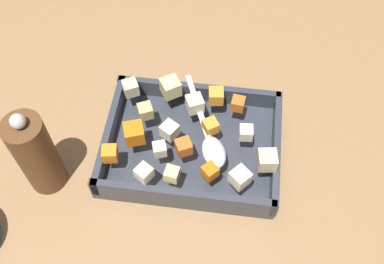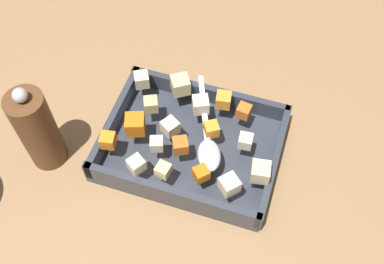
{
  "view_description": "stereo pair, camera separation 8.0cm",
  "coord_description": "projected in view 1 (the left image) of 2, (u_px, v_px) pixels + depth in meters",
  "views": [
    {
      "loc": [
        -0.06,
        0.42,
        0.74
      ],
      "look_at": [
        -0.0,
        -0.01,
        0.06
      ],
      "focal_mm": 43.36,
      "sensor_mm": 36.0,
      "label": 1
    },
    {
      "loc": [
        -0.14,
        0.4,
        0.74
      ],
      "look_at": [
        -0.0,
        -0.01,
        0.06
      ],
      "focal_mm": 43.36,
      "sensor_mm": 36.0,
      "label": 2
    }
  ],
  "objects": [
    {
      "name": "carrot_chunk_heap_top",
      "position": [
        134.0,
        133.0,
        0.79
      ],
      "size": [
        0.04,
        0.04,
        0.03
      ],
      "primitive_type": "cube",
      "rotation": [
        0.0,
        0.0,
        3.48
      ],
      "color": "orange",
      "rests_on": "baking_dish"
    },
    {
      "name": "potato_chunk_heap_side",
      "position": [
        171.0,
        87.0,
        0.85
      ],
      "size": [
        0.04,
        0.04,
        0.03
      ],
      "primitive_type": "cube",
      "rotation": [
        0.0,
        0.0,
        0.58
      ],
      "color": "#E0CC89",
      "rests_on": "baking_dish"
    },
    {
      "name": "carrot_chunk_back_center",
      "position": [
        110.0,
        154.0,
        0.78
      ],
      "size": [
        0.03,
        0.03,
        0.02
      ],
      "primitive_type": "cube",
      "rotation": [
        0.0,
        0.0,
        1.74
      ],
      "color": "orange",
      "rests_on": "baking_dish"
    },
    {
      "name": "potato_chunk_far_left",
      "position": [
        145.0,
        111.0,
        0.82
      ],
      "size": [
        0.03,
        0.03,
        0.02
      ],
      "primitive_type": "cube",
      "rotation": [
        0.0,
        0.0,
        2.01
      ],
      "color": "tan",
      "rests_on": "baking_dish"
    },
    {
      "name": "potato_chunk_front_center",
      "position": [
        195.0,
        104.0,
        0.83
      ],
      "size": [
        0.04,
        0.04,
        0.03
      ],
      "primitive_type": "cube",
      "rotation": [
        0.0,
        0.0,
        3.57
      ],
      "color": "beige",
      "rests_on": "baking_dish"
    },
    {
      "name": "serving_spoon",
      "position": [
        212.0,
        146.0,
        0.79
      ],
      "size": [
        0.1,
        0.2,
        0.02
      ],
      "rotation": [
        0.0,
        0.0,
        5.1
      ],
      "color": "silver",
      "rests_on": "baking_dish"
    },
    {
      "name": "potato_chunk_corner_se",
      "position": [
        246.0,
        133.0,
        0.8
      ],
      "size": [
        0.02,
        0.02,
        0.02
      ],
      "primitive_type": "cube",
      "rotation": [
        0.0,
        0.0,
        4.79
      ],
      "color": "beige",
      "rests_on": "baking_dish"
    },
    {
      "name": "carrot_chunk_mid_left",
      "position": [
        238.0,
        104.0,
        0.83
      ],
      "size": [
        0.03,
        0.03,
        0.02
      ],
      "primitive_type": "cube",
      "rotation": [
        0.0,
        0.0,
        3.02
      ],
      "color": "orange",
      "rests_on": "baking_dish"
    },
    {
      "name": "carrot_chunk_corner_nw",
      "position": [
        184.0,
        147.0,
        0.78
      ],
      "size": [
        0.03,
        0.03,
        0.03
      ],
      "primitive_type": "cube",
      "rotation": [
        0.0,
        0.0,
        0.47
      ],
      "color": "orange",
      "rests_on": "baking_dish"
    },
    {
      "name": "potato_chunk_mid_right",
      "position": [
        160.0,
        149.0,
        0.78
      ],
      "size": [
        0.03,
        0.03,
        0.02
      ],
      "primitive_type": "cube",
      "rotation": [
        0.0,
        0.0,
        5.04
      ],
      "color": "beige",
      "rests_on": "baking_dish"
    },
    {
      "name": "parsnip_chunk_corner_sw",
      "position": [
        170.0,
        130.0,
        0.8
      ],
      "size": [
        0.04,
        0.04,
        0.03
      ],
      "primitive_type": "cube",
      "rotation": [
        0.0,
        0.0,
        2.59
      ],
      "color": "beige",
      "rests_on": "baking_dish"
    },
    {
      "name": "ground_plane",
      "position": [
        190.0,
        156.0,
        0.85
      ],
      "size": [
        4.0,
        4.0,
        0.0
      ],
      "primitive_type": "plane",
      "color": "#936D47"
    },
    {
      "name": "carrot_chunk_near_spoon",
      "position": [
        210.0,
        126.0,
        0.81
      ],
      "size": [
        0.03,
        0.03,
        0.02
      ],
      "primitive_type": "cube",
      "rotation": [
        0.0,
        0.0,
        2.14
      ],
      "color": "orange",
      "rests_on": "baking_dish"
    },
    {
      "name": "baking_dish",
      "position": [
        192.0,
        146.0,
        0.84
      ],
      "size": [
        0.31,
        0.23,
        0.05
      ],
      "color": "#333842",
      "rests_on": "ground_plane"
    },
    {
      "name": "parsnip_chunk_under_handle",
      "position": [
        240.0,
        178.0,
        0.75
      ],
      "size": [
        0.04,
        0.04,
        0.03
      ],
      "primitive_type": "cube",
      "rotation": [
        0.0,
        0.0,
        0.83
      ],
      "color": "silver",
      "rests_on": "baking_dish"
    },
    {
      "name": "pepper_mill",
      "position": [
        36.0,
        154.0,
        0.75
      ],
      "size": [
        0.06,
        0.06,
        0.19
      ],
      "color": "brown",
      "rests_on": "ground_plane"
    },
    {
      "name": "carrot_chunk_corner_ne",
      "position": [
        210.0,
        171.0,
        0.76
      ],
      "size": [
        0.03,
        0.03,
        0.02
      ],
      "primitive_type": "cube",
      "rotation": [
        0.0,
        0.0,
        3.94
      ],
      "color": "orange",
      "rests_on": "baking_dish"
    },
    {
      "name": "potato_chunk_far_right",
      "position": [
        172.0,
        174.0,
        0.76
      ],
      "size": [
        0.03,
        0.03,
        0.02
      ],
      "primitive_type": "cube",
      "rotation": [
        0.0,
        0.0,
        1.41
      ],
      "color": "#E0CC89",
      "rests_on": "baking_dish"
    },
    {
      "name": "potato_chunk_near_left",
      "position": [
        144.0,
        173.0,
        0.76
      ],
      "size": [
        0.03,
        0.03,
        0.02
      ],
      "primitive_type": "cube",
      "rotation": [
        0.0,
        0.0,
        4.14
      ],
      "color": "beige",
      "rests_on": "baking_dish"
    },
    {
      "name": "carrot_chunk_rim_edge",
      "position": [
        216.0,
        96.0,
        0.84
      ],
      "size": [
        0.03,
        0.03,
        0.03
      ],
      "primitive_type": "cube",
      "rotation": [
        0.0,
        0.0,
        4.85
      ],
      "color": "orange",
      "rests_on": "baking_dish"
    },
    {
      "name": "potato_chunk_near_right",
      "position": [
        267.0,
        160.0,
        0.77
      ],
      "size": [
        0.03,
        0.03,
        0.03
      ],
      "primitive_type": "cube",
      "rotation": [
        0.0,
        0.0,
        4.86
      ],
      "color": "beige",
      "rests_on": "baking_dish"
    },
    {
      "name": "potato_chunk_center",
      "position": [
        131.0,
        88.0,
        0.85
      ],
      "size": [
        0.04,
        0.04,
        0.03
      ],
      "primitive_type": "cube",
      "rotation": [
        0.0,
        0.0,
        2.06
      ],
      "color": "beige",
      "rests_on": "baking_dish"
    }
  ]
}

